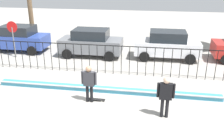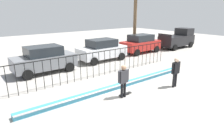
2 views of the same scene
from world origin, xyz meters
name	(u,v)px [view 2 (image 2 of 2)]	position (x,y,z in m)	size (l,w,h in m)	color
ground_plane	(122,91)	(0.00, 0.00, 0.00)	(60.00, 60.00, 0.00)	#9E9991
bowl_coping_ledge	(117,86)	(0.00, 0.43, 0.12)	(11.00, 0.40, 0.27)	teal
perimeter_fence	(93,62)	(0.00, 2.87, 1.05)	(14.04, 0.04, 1.70)	black
skateboarder	(123,78)	(-0.49, -0.69, 1.04)	(0.70, 0.26, 1.73)	black
skateboard	(125,94)	(-0.21, -0.54, 0.06)	(0.80, 0.20, 0.07)	black
camera_operator	(176,70)	(2.81, -1.45, 1.05)	(0.71, 0.27, 1.75)	black
parked_car_gray	(44,59)	(-2.08, 6.00, 0.97)	(4.30, 2.12, 1.90)	slate
parked_car_white	(102,50)	(3.13, 6.27, 0.97)	(4.30, 2.12, 1.90)	silver
parked_car_red	(141,43)	(8.30, 6.55, 0.97)	(4.30, 2.12, 1.90)	#B2231E
pickup_truck	(178,39)	(13.92, 5.88, 1.04)	(4.70, 2.12, 2.24)	black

